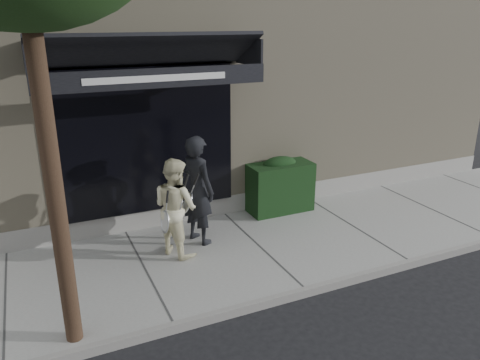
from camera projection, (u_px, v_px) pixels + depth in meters
name	position (u px, v px, depth m)	size (l,w,h in m)	color
ground	(258.00, 251.00, 8.21)	(80.00, 80.00, 0.00)	black
sidewalk	(258.00, 248.00, 8.19)	(20.00, 3.00, 0.12)	gray
curb	(306.00, 292.00, 6.86)	(20.00, 0.10, 0.14)	gray
building_facade	(169.00, 66.00, 11.57)	(14.30, 8.04, 5.64)	tan
hedge	(279.00, 185.00, 9.50)	(1.30, 0.70, 1.14)	black
pedestrian_front	(198.00, 190.00, 8.01)	(0.88, 0.91, 1.92)	black
pedestrian_back	(175.00, 207.00, 7.65)	(0.90, 0.99, 1.65)	beige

